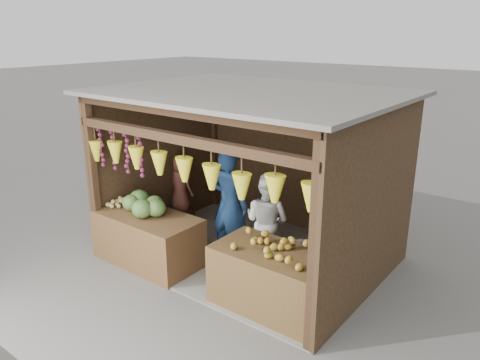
{
  "coord_description": "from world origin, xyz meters",
  "views": [
    {
      "loc": [
        4.06,
        -5.49,
        3.52
      ],
      "look_at": [
        -0.11,
        -0.1,
        1.3
      ],
      "focal_mm": 35.0,
      "sensor_mm": 36.0,
      "label": 1
    }
  ],
  "objects_px": {
    "man_standing": "(229,205)",
    "woman_standing": "(267,221)",
    "counter_right": "(276,281)",
    "vendor_seated": "(181,184)",
    "counter_left": "(148,238)"
  },
  "relations": [
    {
      "from": "man_standing",
      "to": "woman_standing",
      "type": "distance_m",
      "value": 0.67
    },
    {
      "from": "man_standing",
      "to": "woman_standing",
      "type": "relative_size",
      "value": 1.18
    },
    {
      "from": "vendor_seated",
      "to": "counter_right",
      "type": "bearing_deg",
      "value": 162.99
    },
    {
      "from": "counter_right",
      "to": "vendor_seated",
      "type": "bearing_deg",
      "value": 157.67
    },
    {
      "from": "counter_left",
      "to": "woman_standing",
      "type": "xyz_separation_m",
      "value": [
        1.56,
        1.0,
        0.36
      ]
    },
    {
      "from": "woman_standing",
      "to": "counter_right",
      "type": "bearing_deg",
      "value": 130.21
    },
    {
      "from": "counter_left",
      "to": "counter_right",
      "type": "bearing_deg",
      "value": 2.87
    },
    {
      "from": "counter_left",
      "to": "man_standing",
      "type": "relative_size",
      "value": 0.96
    },
    {
      "from": "counter_left",
      "to": "man_standing",
      "type": "distance_m",
      "value": 1.37
    },
    {
      "from": "vendor_seated",
      "to": "man_standing",
      "type": "bearing_deg",
      "value": 170.45
    },
    {
      "from": "counter_right",
      "to": "man_standing",
      "type": "distance_m",
      "value": 1.69
    },
    {
      "from": "counter_left",
      "to": "counter_right",
      "type": "relative_size",
      "value": 1.02
    },
    {
      "from": "woman_standing",
      "to": "vendor_seated",
      "type": "bearing_deg",
      "value": -8.36
    },
    {
      "from": "man_standing",
      "to": "woman_standing",
      "type": "xyz_separation_m",
      "value": [
        0.65,
        0.09,
        -0.14
      ]
    },
    {
      "from": "man_standing",
      "to": "woman_standing",
      "type": "bearing_deg",
      "value": -174.48
    }
  ]
}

